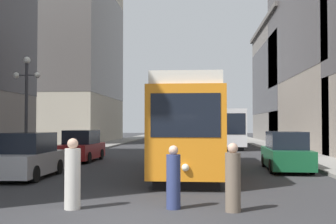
{
  "coord_description": "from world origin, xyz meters",
  "views": [
    {
      "loc": [
        1.38,
        -9.38,
        2.14
      ],
      "look_at": [
        0.31,
        5.38,
        2.59
      ],
      "focal_mm": 44.74,
      "sensor_mm": 36.0,
      "label": 1
    }
  ],
  "objects_px": {
    "streetcar": "(191,126)",
    "pedestrian_crossing_far": "(233,180)",
    "transit_bus": "(225,127)",
    "parked_car_left_mid": "(27,157)",
    "lamp_post_left_near": "(27,93)",
    "parked_car_right_far": "(286,152)",
    "pedestrian_on_sidewalk": "(73,176)",
    "pedestrian_crossing_near": "(173,179)",
    "parked_car_left_near": "(81,147)"
  },
  "relations": [
    {
      "from": "parked_car_left_near",
      "to": "parked_car_right_far",
      "type": "bearing_deg",
      "value": -19.38
    },
    {
      "from": "streetcar",
      "to": "pedestrian_on_sidewalk",
      "type": "distance_m",
      "value": 9.44
    },
    {
      "from": "pedestrian_crossing_near",
      "to": "pedestrian_on_sidewalk",
      "type": "bearing_deg",
      "value": -85.4
    },
    {
      "from": "parked_car_right_far",
      "to": "pedestrian_crossing_far",
      "type": "distance_m",
      "value": 10.13
    },
    {
      "from": "parked_car_right_far",
      "to": "pedestrian_crossing_far",
      "type": "relative_size",
      "value": 2.96
    },
    {
      "from": "streetcar",
      "to": "parked_car_right_far",
      "type": "relative_size",
      "value": 2.51
    },
    {
      "from": "parked_car_left_mid",
      "to": "pedestrian_crossing_near",
      "type": "height_order",
      "value": "parked_car_left_mid"
    },
    {
      "from": "pedestrian_crossing_far",
      "to": "streetcar",
      "type": "bearing_deg",
      "value": -27.96
    },
    {
      "from": "pedestrian_crossing_near",
      "to": "lamp_post_left_near",
      "type": "distance_m",
      "value": 13.31
    },
    {
      "from": "parked_car_left_near",
      "to": "pedestrian_on_sidewalk",
      "type": "relative_size",
      "value": 2.48
    },
    {
      "from": "transit_bus",
      "to": "pedestrian_crossing_near",
      "type": "bearing_deg",
      "value": -97.56
    },
    {
      "from": "transit_bus",
      "to": "pedestrian_on_sidewalk",
      "type": "height_order",
      "value": "transit_bus"
    },
    {
      "from": "lamp_post_left_near",
      "to": "parked_car_left_mid",
      "type": "bearing_deg",
      "value": -66.39
    },
    {
      "from": "parked_car_right_far",
      "to": "pedestrian_crossing_far",
      "type": "height_order",
      "value": "parked_car_right_far"
    },
    {
      "from": "pedestrian_crossing_far",
      "to": "lamp_post_left_near",
      "type": "relative_size",
      "value": 0.31
    },
    {
      "from": "parked_car_left_mid",
      "to": "parked_car_right_far",
      "type": "xyz_separation_m",
      "value": [
        10.98,
        3.59,
        0.0
      ]
    },
    {
      "from": "streetcar",
      "to": "pedestrian_crossing_far",
      "type": "height_order",
      "value": "streetcar"
    },
    {
      "from": "pedestrian_crossing_far",
      "to": "pedestrian_on_sidewalk",
      "type": "height_order",
      "value": "pedestrian_on_sidewalk"
    },
    {
      "from": "streetcar",
      "to": "transit_bus",
      "type": "distance_m",
      "value": 20.12
    },
    {
      "from": "pedestrian_crossing_far",
      "to": "lamp_post_left_near",
      "type": "bearing_deg",
      "value": 7.39
    },
    {
      "from": "streetcar",
      "to": "parked_car_right_far",
      "type": "height_order",
      "value": "streetcar"
    },
    {
      "from": "transit_bus",
      "to": "parked_car_left_mid",
      "type": "distance_m",
      "value": 24.73
    },
    {
      "from": "parked_car_right_far",
      "to": "pedestrian_crossing_far",
      "type": "bearing_deg",
      "value": 73.94
    },
    {
      "from": "streetcar",
      "to": "pedestrian_crossing_near",
      "type": "height_order",
      "value": "streetcar"
    },
    {
      "from": "transit_bus",
      "to": "pedestrian_crossing_far",
      "type": "height_order",
      "value": "transit_bus"
    },
    {
      "from": "pedestrian_crossing_near",
      "to": "pedestrian_crossing_far",
      "type": "relative_size",
      "value": 0.95
    },
    {
      "from": "transit_bus",
      "to": "parked_car_left_mid",
      "type": "bearing_deg",
      "value": -113.6
    },
    {
      "from": "parked_car_left_mid",
      "to": "transit_bus",
      "type": "bearing_deg",
      "value": 67.26
    },
    {
      "from": "streetcar",
      "to": "pedestrian_crossing_near",
      "type": "bearing_deg",
      "value": -91.34
    },
    {
      "from": "transit_bus",
      "to": "parked_car_left_mid",
      "type": "xyz_separation_m",
      "value": [
        -9.37,
        -22.86,
        -1.1
      ]
    },
    {
      "from": "pedestrian_on_sidewalk",
      "to": "lamp_post_left_near",
      "type": "xyz_separation_m",
      "value": [
        -5.58,
        10.32,
        2.92
      ]
    },
    {
      "from": "pedestrian_crossing_far",
      "to": "lamp_post_left_near",
      "type": "distance_m",
      "value": 14.44
    },
    {
      "from": "parked_car_left_near",
      "to": "lamp_post_left_near",
      "type": "bearing_deg",
      "value": -117.72
    },
    {
      "from": "parked_car_left_near",
      "to": "parked_car_right_far",
      "type": "xyz_separation_m",
      "value": [
        10.98,
        -4.17,
        0.0
      ]
    },
    {
      "from": "pedestrian_on_sidewalk",
      "to": "pedestrian_crossing_near",
      "type": "bearing_deg",
      "value": -87.64
    },
    {
      "from": "parked_car_right_far",
      "to": "pedestrian_on_sidewalk",
      "type": "distance_m",
      "value": 12.02
    },
    {
      "from": "parked_car_left_near",
      "to": "parked_car_right_far",
      "type": "relative_size",
      "value": 0.89
    },
    {
      "from": "parked_car_left_near",
      "to": "pedestrian_crossing_near",
      "type": "relative_size",
      "value": 2.75
    },
    {
      "from": "streetcar",
      "to": "pedestrian_crossing_far",
      "type": "bearing_deg",
      "value": -81.82
    },
    {
      "from": "parked_car_left_mid",
      "to": "parked_car_right_far",
      "type": "relative_size",
      "value": 0.87
    },
    {
      "from": "parked_car_left_mid",
      "to": "pedestrian_crossing_near",
      "type": "bearing_deg",
      "value": -43.16
    },
    {
      "from": "pedestrian_crossing_near",
      "to": "pedestrian_crossing_far",
      "type": "bearing_deg",
      "value": 80.33
    },
    {
      "from": "parked_car_left_near",
      "to": "parked_car_left_mid",
      "type": "bearing_deg",
      "value": -88.59
    },
    {
      "from": "streetcar",
      "to": "pedestrian_on_sidewalk",
      "type": "xyz_separation_m",
      "value": [
        -2.85,
        -8.91,
        -1.26
      ]
    },
    {
      "from": "streetcar",
      "to": "pedestrian_crossing_far",
      "type": "relative_size",
      "value": 7.43
    },
    {
      "from": "parked_car_left_near",
      "to": "parked_car_left_mid",
      "type": "relative_size",
      "value": 1.02
    },
    {
      "from": "transit_bus",
      "to": "parked_car_left_near",
      "type": "height_order",
      "value": "transit_bus"
    },
    {
      "from": "parked_car_left_mid",
      "to": "pedestrian_crossing_far",
      "type": "xyz_separation_m",
      "value": [
        7.72,
        -6.0,
        -0.05
      ]
    },
    {
      "from": "streetcar",
      "to": "pedestrian_crossing_near",
      "type": "distance_m",
      "value": 8.81
    },
    {
      "from": "parked_car_left_mid",
      "to": "pedestrian_crossing_far",
      "type": "distance_m",
      "value": 9.78
    }
  ]
}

